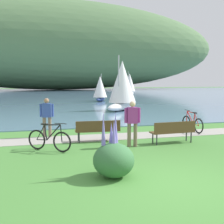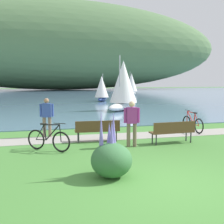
{
  "view_description": "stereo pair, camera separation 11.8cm",
  "coord_description": "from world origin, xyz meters",
  "px_view_note": "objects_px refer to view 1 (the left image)",
  "views": [
    {
      "loc": [
        -3.05,
        -5.87,
        2.44
      ],
      "look_at": [
        0.32,
        6.85,
        1.0
      ],
      "focal_mm": 45.12,
      "sensor_mm": 36.0,
      "label": 1
    },
    {
      "loc": [
        -2.93,
        -5.9,
        2.44
      ],
      "look_at": [
        0.32,
        6.85,
        1.0
      ],
      "focal_mm": 45.12,
      "sensor_mm": 36.0,
      "label": 2
    }
  ],
  "objects_px": {
    "park_bench_further_along": "(98,129)",
    "sailboat_nearest_to_shore": "(129,84)",
    "bicycle_leaning_near_bench": "(192,123)",
    "sailboat_mid_bay": "(122,85)",
    "person_at_shoreline": "(47,115)",
    "bicycle_beside_path": "(49,140)",
    "sailboat_toward_hillside": "(100,88)",
    "person_on_the_grass": "(132,121)",
    "park_bench_near_camera": "(173,130)"
  },
  "relations": [
    {
      "from": "park_bench_further_along",
      "to": "sailboat_nearest_to_shore",
      "type": "relative_size",
      "value": 0.44
    },
    {
      "from": "park_bench_further_along",
      "to": "bicycle_leaning_near_bench",
      "type": "bearing_deg",
      "value": 12.68
    },
    {
      "from": "park_bench_further_along",
      "to": "sailboat_mid_bay",
      "type": "bearing_deg",
      "value": 68.58
    },
    {
      "from": "person_at_shoreline",
      "to": "sailboat_nearest_to_shore",
      "type": "xyz_separation_m",
      "value": [
        15.5,
        35.31,
        1.02
      ]
    },
    {
      "from": "park_bench_further_along",
      "to": "bicycle_beside_path",
      "type": "distance_m",
      "value": 2.21
    },
    {
      "from": "bicycle_leaning_near_bench",
      "to": "bicycle_beside_path",
      "type": "height_order",
      "value": "same"
    },
    {
      "from": "park_bench_further_along",
      "to": "sailboat_toward_hillside",
      "type": "bearing_deg",
      "value": 77.33
    },
    {
      "from": "bicycle_beside_path",
      "to": "bicycle_leaning_near_bench",
      "type": "bearing_deg",
      "value": 17.17
    },
    {
      "from": "sailboat_nearest_to_shore",
      "to": "bicycle_beside_path",
      "type": "bearing_deg",
      "value": -112.29
    },
    {
      "from": "bicycle_beside_path",
      "to": "sailboat_mid_bay",
      "type": "bearing_deg",
      "value": 62.55
    },
    {
      "from": "sailboat_mid_bay",
      "to": "person_on_the_grass",
      "type": "bearing_deg",
      "value": -105.08
    },
    {
      "from": "park_bench_near_camera",
      "to": "bicycle_leaning_near_bench",
      "type": "xyz_separation_m",
      "value": [
        2.12,
        2.16,
        -0.12
      ]
    },
    {
      "from": "bicycle_leaning_near_bench",
      "to": "sailboat_toward_hillside",
      "type": "relative_size",
      "value": 0.53
    },
    {
      "from": "park_bench_near_camera",
      "to": "park_bench_further_along",
      "type": "height_order",
      "value": "same"
    },
    {
      "from": "person_at_shoreline",
      "to": "sailboat_mid_bay",
      "type": "distance_m",
      "value": 11.69
    },
    {
      "from": "sailboat_toward_hillside",
      "to": "person_at_shoreline",
      "type": "bearing_deg",
      "value": -108.6
    },
    {
      "from": "bicycle_leaning_near_bench",
      "to": "bicycle_beside_path",
      "type": "bearing_deg",
      "value": -162.83
    },
    {
      "from": "bicycle_leaning_near_bench",
      "to": "sailboat_mid_bay",
      "type": "height_order",
      "value": "sailboat_mid_bay"
    },
    {
      "from": "bicycle_leaning_near_bench",
      "to": "sailboat_nearest_to_shore",
      "type": "relative_size",
      "value": 0.43
    },
    {
      "from": "bicycle_beside_path",
      "to": "sailboat_toward_hillside",
      "type": "relative_size",
      "value": 0.44
    },
    {
      "from": "sailboat_nearest_to_shore",
      "to": "person_at_shoreline",
      "type": "bearing_deg",
      "value": -113.71
    },
    {
      "from": "person_on_the_grass",
      "to": "sailboat_toward_hillside",
      "type": "xyz_separation_m",
      "value": [
        3.88,
        23.17,
        0.62
      ]
    },
    {
      "from": "park_bench_further_along",
      "to": "bicycle_beside_path",
      "type": "relative_size",
      "value": 1.25
    },
    {
      "from": "person_on_the_grass",
      "to": "sailboat_mid_bay",
      "type": "xyz_separation_m",
      "value": [
        3.34,
        12.39,
        1.16
      ]
    },
    {
      "from": "bicycle_beside_path",
      "to": "person_at_shoreline",
      "type": "height_order",
      "value": "person_at_shoreline"
    },
    {
      "from": "sailboat_mid_bay",
      "to": "person_at_shoreline",
      "type": "bearing_deg",
      "value": -123.2
    },
    {
      "from": "park_bench_near_camera",
      "to": "sailboat_toward_hillside",
      "type": "bearing_deg",
      "value": 84.69
    },
    {
      "from": "bicycle_leaning_near_bench",
      "to": "sailboat_nearest_to_shore",
      "type": "distance_m",
      "value": 36.8
    },
    {
      "from": "bicycle_beside_path",
      "to": "person_on_the_grass",
      "type": "height_order",
      "value": "person_on_the_grass"
    },
    {
      "from": "sailboat_mid_bay",
      "to": "sailboat_nearest_to_shore",
      "type": "bearing_deg",
      "value": 70.34
    },
    {
      "from": "park_bench_near_camera",
      "to": "sailboat_nearest_to_shore",
      "type": "height_order",
      "value": "sailboat_nearest_to_shore"
    },
    {
      "from": "bicycle_leaning_near_bench",
      "to": "person_at_shoreline",
      "type": "relative_size",
      "value": 1.04
    },
    {
      "from": "park_bench_near_camera",
      "to": "park_bench_further_along",
      "type": "relative_size",
      "value": 1.0
    },
    {
      "from": "person_at_shoreline",
      "to": "sailboat_mid_bay",
      "type": "height_order",
      "value": "sailboat_mid_bay"
    },
    {
      "from": "person_on_the_grass",
      "to": "sailboat_toward_hillside",
      "type": "bearing_deg",
      "value": 80.51
    },
    {
      "from": "sailboat_toward_hillside",
      "to": "bicycle_beside_path",
      "type": "bearing_deg",
      "value": -106.69
    },
    {
      "from": "person_at_shoreline",
      "to": "person_on_the_grass",
      "type": "distance_m",
      "value": 4.03
    },
    {
      "from": "person_at_shoreline",
      "to": "park_bench_further_along",
      "type": "bearing_deg",
      "value": -38.22
    },
    {
      "from": "person_at_shoreline",
      "to": "sailboat_toward_hillside",
      "type": "relative_size",
      "value": 0.52
    },
    {
      "from": "bicycle_beside_path",
      "to": "person_at_shoreline",
      "type": "distance_m",
      "value": 2.62
    },
    {
      "from": "bicycle_leaning_near_bench",
      "to": "sailboat_toward_hillside",
      "type": "xyz_separation_m",
      "value": [
        0.03,
        20.94,
        1.2
      ]
    },
    {
      "from": "bicycle_leaning_near_bench",
      "to": "person_at_shoreline",
      "type": "height_order",
      "value": "person_at_shoreline"
    },
    {
      "from": "park_bench_near_camera",
      "to": "sailboat_mid_bay",
      "type": "bearing_deg",
      "value": 82.55
    },
    {
      "from": "park_bench_further_along",
      "to": "sailboat_toward_hillside",
      "type": "relative_size",
      "value": 0.55
    },
    {
      "from": "park_bench_further_along",
      "to": "sailboat_toward_hillside",
      "type": "xyz_separation_m",
      "value": [
        4.96,
        22.05,
        1.08
      ]
    },
    {
      "from": "park_bench_near_camera",
      "to": "person_at_shoreline",
      "type": "height_order",
      "value": "person_at_shoreline"
    },
    {
      "from": "bicycle_leaning_near_bench",
      "to": "sailboat_nearest_to_shore",
      "type": "bearing_deg",
      "value": 76.43
    },
    {
      "from": "park_bench_near_camera",
      "to": "person_on_the_grass",
      "type": "bearing_deg",
      "value": -177.48
    },
    {
      "from": "park_bench_further_along",
      "to": "sailboat_toward_hillside",
      "type": "distance_m",
      "value": 22.62
    },
    {
      "from": "park_bench_near_camera",
      "to": "person_on_the_grass",
      "type": "distance_m",
      "value": 1.79
    }
  ]
}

